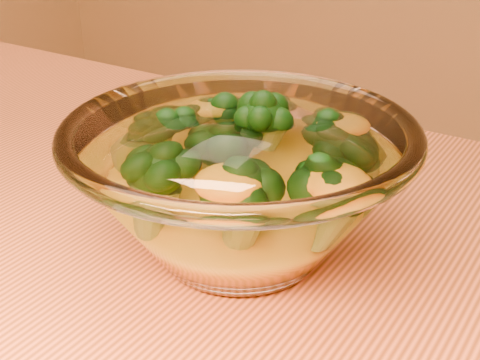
% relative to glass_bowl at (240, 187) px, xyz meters
% --- Properties ---
extents(glass_bowl, '(0.24, 0.24, 0.10)m').
position_rel_glass_bowl_xyz_m(glass_bowl, '(0.00, 0.00, 0.00)').
color(glass_bowl, white).
rests_on(glass_bowl, table).
extents(cheese_sauce, '(0.14, 0.14, 0.04)m').
position_rel_glass_bowl_xyz_m(cheese_sauce, '(0.00, 0.00, -0.02)').
color(cheese_sauce, '#FEB015').
rests_on(cheese_sauce, glass_bowl).
extents(broccoli_heap, '(0.18, 0.16, 0.08)m').
position_rel_glass_bowl_xyz_m(broccoli_heap, '(-0.00, 0.01, 0.02)').
color(broccoli_heap, black).
rests_on(broccoli_heap, cheese_sauce).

